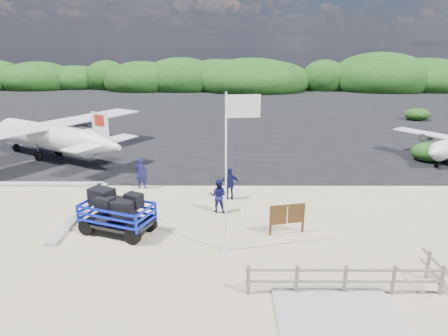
% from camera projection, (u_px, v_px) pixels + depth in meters
% --- Properties ---
extents(ground, '(160.00, 160.00, 0.00)m').
position_uv_depth(ground, '(173.00, 225.00, 17.29)').
color(ground, beige).
extents(asphalt_apron, '(90.00, 50.00, 0.04)m').
position_uv_depth(asphalt_apron, '(205.00, 112.00, 45.94)').
color(asphalt_apron, '#B2B2B2').
rests_on(asphalt_apron, ground).
extents(walkway_pad, '(3.50, 2.50, 0.10)m').
position_uv_depth(walkway_pad, '(336.00, 315.00, 11.55)').
color(walkway_pad, '#B2B2B2').
rests_on(walkway_pad, ground).
extents(vegetation_band, '(124.00, 8.00, 4.40)m').
position_uv_depth(vegetation_band, '(212.00, 89.00, 69.81)').
color(vegetation_band, '#B2B2B2').
rests_on(vegetation_band, ground).
extents(fence, '(6.40, 2.00, 1.10)m').
position_uv_depth(fence, '(344.00, 294.00, 12.50)').
color(fence, '#B2B2B2').
rests_on(fence, ground).
extents(baggage_cart, '(3.54, 2.77, 1.55)m').
position_uv_depth(baggage_cart, '(119.00, 233.00, 16.56)').
color(baggage_cart, '#0D1FC4').
rests_on(baggage_cart, ground).
extents(flagpole, '(1.25, 0.64, 5.97)m').
position_uv_depth(flagpole, '(226.00, 251.00, 15.12)').
color(flagpole, white).
rests_on(flagpole, ground).
extents(signboard, '(1.59, 0.50, 1.32)m').
position_uv_depth(signboard, '(286.00, 233.00, 16.51)').
color(signboard, brown).
rests_on(signboard, ground).
extents(crew_a, '(0.65, 0.46, 1.71)m').
position_uv_depth(crew_a, '(141.00, 173.00, 21.44)').
color(crew_a, '#14144D').
rests_on(crew_a, ground).
extents(crew_b, '(0.88, 0.75, 1.60)m').
position_uv_depth(crew_b, '(218.00, 196.00, 18.41)').
color(crew_b, '#14144D').
rests_on(crew_b, ground).
extents(crew_c, '(0.98, 0.44, 1.64)m').
position_uv_depth(crew_c, '(230.00, 184.00, 19.91)').
color(crew_c, '#14144D').
rests_on(crew_c, ground).
extents(aircraft_large, '(21.11, 21.11, 4.61)m').
position_uv_depth(aircraft_large, '(343.00, 125.00, 38.85)').
color(aircraft_large, '#B2B2B2').
rests_on(aircraft_large, ground).
extents(aircraft_small, '(9.61, 9.61, 2.47)m').
position_uv_depth(aircraft_small, '(156.00, 111.00, 46.95)').
color(aircraft_small, '#B2B2B2').
rests_on(aircraft_small, ground).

